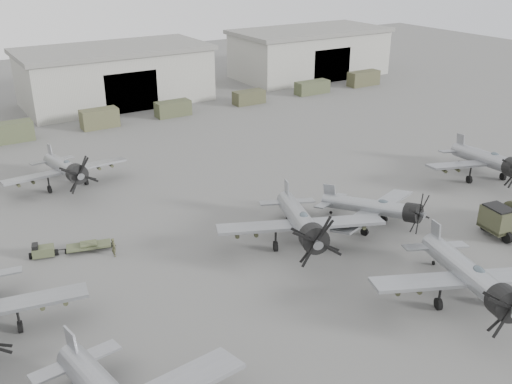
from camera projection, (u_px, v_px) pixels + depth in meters
The scene contains 16 objects.
ground at pixel (396, 281), 43.04m from camera, with size 220.00×220.00×0.00m, color #575754.
hangar_center at pixel (115, 75), 89.47m from camera, with size 29.00×14.80×8.70m.
hangar_right at pixel (310, 52), 107.86m from camera, with size 29.00×14.80×8.70m.
support_truck_2 at pixel (8, 133), 72.41m from camera, with size 6.15×2.20×2.54m, color #444B31.
support_truck_3 at pixel (100, 118), 78.16m from camera, with size 5.05×2.20×2.61m, color #4A4B31.
support_truck_4 at pixel (173, 109), 83.54m from camera, with size 5.14×2.20×2.20m, color #41462D.
support_truck_5 at pixel (249, 97), 89.88m from camera, with size 5.01×2.20×2.08m, color #40412A.
support_truck_6 at pixel (312, 87), 95.90m from camera, with size 6.02×2.20×2.14m, color #40472E.
support_truck_7 at pixel (363, 78), 101.33m from camera, with size 5.97×2.20×2.55m, color #42422B.
aircraft_near_1 at pixel (472, 277), 38.83m from camera, with size 13.41×12.16×5.51m.
aircraft_mid_1 at pixel (302, 222), 46.38m from camera, with size 13.62×12.34×5.56m.
aircraft_mid_2 at pixel (377, 208), 50.02m from camera, with size 11.16×10.05×4.47m.
aircraft_mid_3 at pixel (490, 161), 59.85m from camera, with size 13.16×11.87×5.30m.
aircraft_far_0 at pixel (66, 168), 58.14m from camera, with size 12.54×11.28×5.02m.
tug_trailer at pixel (61, 249), 46.50m from camera, with size 6.27×2.66×1.24m.
ground_crew at pixel (114, 247), 46.13m from camera, with size 0.59×0.38×1.61m, color #41422B.
Camera 1 is at (-28.42, -25.58, 23.41)m, focal length 40.00 mm.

